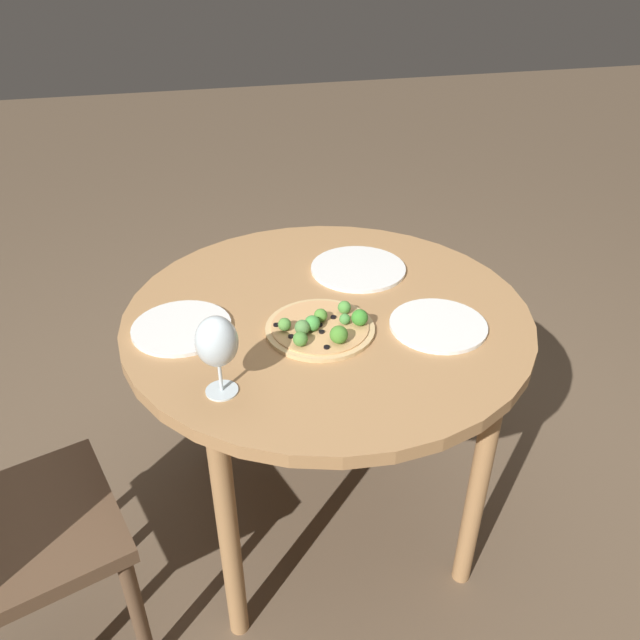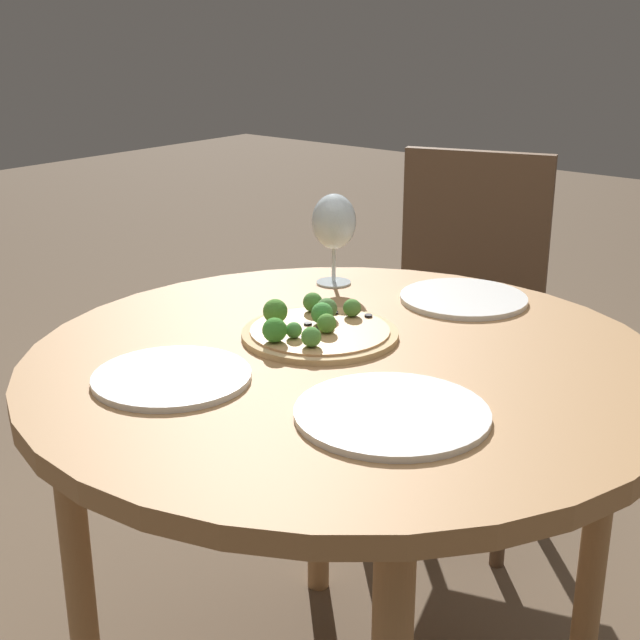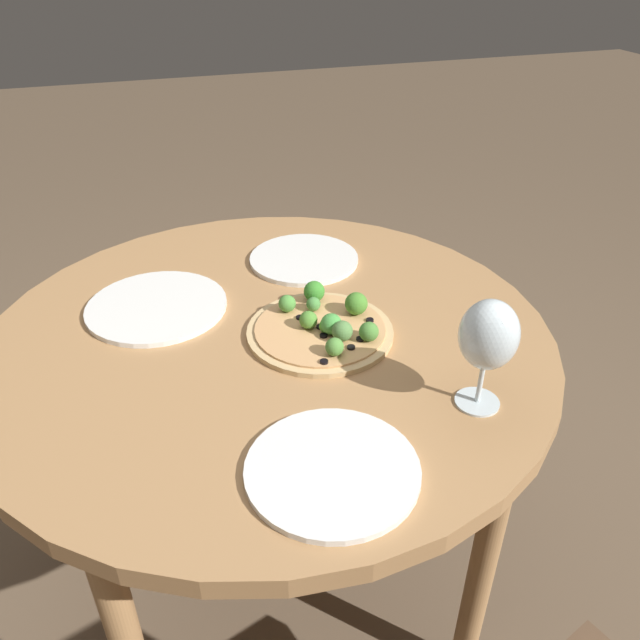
% 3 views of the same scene
% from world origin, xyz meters
% --- Properties ---
extents(dining_table, '(1.03, 1.03, 0.76)m').
position_xyz_m(dining_table, '(0.00, 0.00, 0.68)').
color(dining_table, '#A87A4C').
rests_on(dining_table, ground_plane).
extents(chair, '(0.50, 0.50, 0.94)m').
position_xyz_m(chair, '(0.27, -0.84, 0.51)').
color(chair, brown).
rests_on(chair, ground_plane).
extents(pizza, '(0.26, 0.26, 0.06)m').
position_xyz_m(pizza, '(0.09, -0.04, 0.77)').
color(pizza, tan).
rests_on(pizza, dining_table).
extents(wine_glass, '(0.09, 0.09, 0.18)m').
position_xyz_m(wine_glass, '(0.26, -0.30, 0.88)').
color(wine_glass, silver).
rests_on(wine_glass, dining_table).
extents(plate_near, '(0.24, 0.24, 0.01)m').
position_xyz_m(plate_near, '(-0.00, -0.36, 0.76)').
color(plate_near, white).
rests_on(plate_near, dining_table).
extents(plate_far, '(0.27, 0.27, 0.01)m').
position_xyz_m(plate_far, '(-0.19, 0.14, 0.76)').
color(plate_far, white).
rests_on(plate_far, dining_table).
extents(plate_side, '(0.24, 0.24, 0.01)m').
position_xyz_m(plate_side, '(0.14, 0.24, 0.76)').
color(plate_side, white).
rests_on(plate_side, dining_table).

